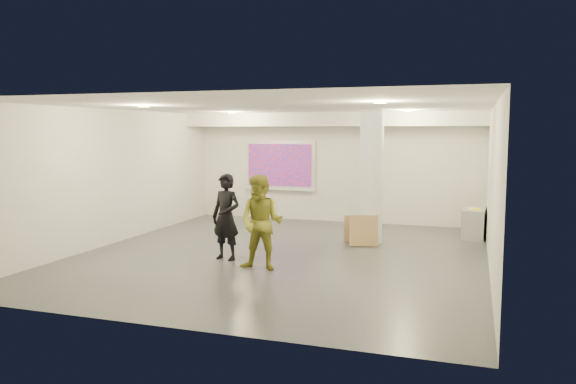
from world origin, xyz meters
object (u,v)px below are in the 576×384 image
(projection_screen, at_px, (280,166))
(man, at_px, (261,223))
(credenza, at_px, (474,223))
(woman, at_px, (226,217))
(column, at_px, (371,177))

(projection_screen, distance_m, man, 6.03)
(credenza, bearing_deg, projection_screen, 171.20)
(projection_screen, xyz_separation_m, woman, (0.70, -5.20, -0.68))
(column, relative_size, man, 1.73)
(credenza, bearing_deg, woman, -135.21)
(credenza, xyz_separation_m, woman, (-4.62, -4.00, 0.50))
(projection_screen, distance_m, credenza, 5.58)
(column, bearing_deg, credenza, 33.24)
(projection_screen, relative_size, credenza, 1.76)
(credenza, relative_size, woman, 0.70)
(woman, bearing_deg, column, 58.65)
(column, xyz_separation_m, man, (-1.44, -3.11, -0.63))
(column, relative_size, woman, 1.77)
(column, height_order, woman, column)
(projection_screen, bearing_deg, man, -73.91)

